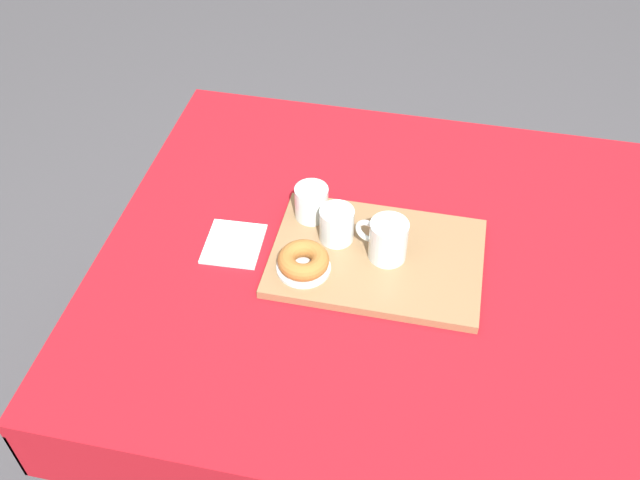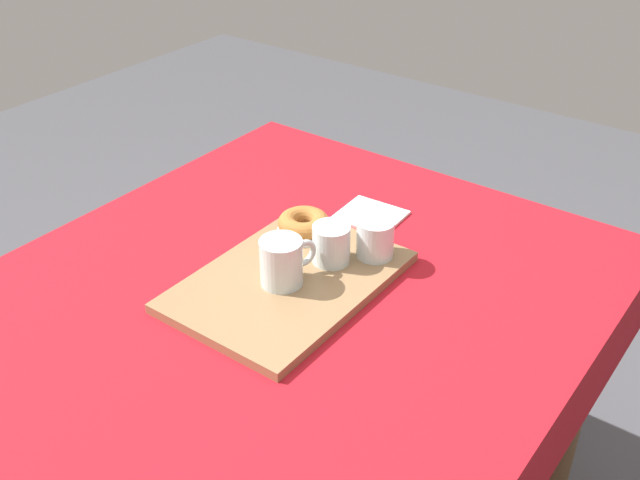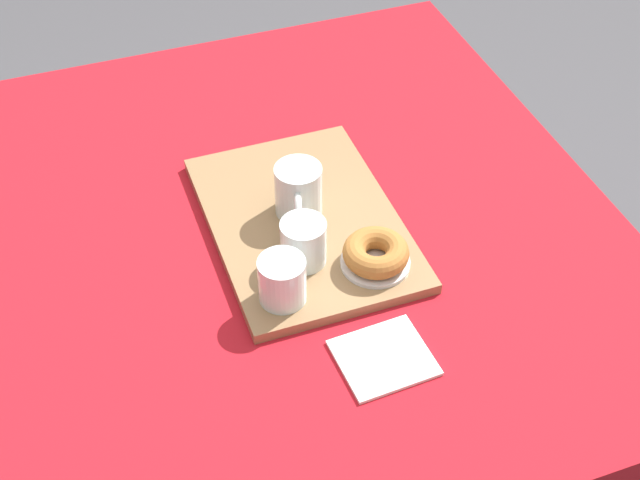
{
  "view_description": "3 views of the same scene",
  "coord_description": "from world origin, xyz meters",
  "px_view_note": "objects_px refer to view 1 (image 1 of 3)",
  "views": [
    {
      "loc": [
        0.08,
        -1.05,
        1.88
      ],
      "look_at": [
        -0.15,
        0.01,
        0.8
      ],
      "focal_mm": 40.66,
      "sensor_mm": 36.0,
      "label": 1
    },
    {
      "loc": [
        0.87,
        0.73,
        1.6
      ],
      "look_at": [
        -0.12,
        -0.01,
        0.83
      ],
      "focal_mm": 42.28,
      "sensor_mm": 36.0,
      "label": 2
    },
    {
      "loc": [
        -1.05,
        0.34,
        1.79
      ],
      "look_at": [
        -0.09,
        -0.01,
        0.8
      ],
      "focal_mm": 49.58,
      "sensor_mm": 36.0,
      "label": 3
    }
  ],
  "objects_px": {
    "serving_tray": "(377,258)",
    "paper_napkin": "(234,244)",
    "tea_mug_left": "(390,241)",
    "dining_table": "(384,291)",
    "water_glass_far": "(312,204)",
    "sugar_donut_left": "(303,260)",
    "donut_plate_left": "(304,268)",
    "water_glass_near": "(337,225)"
  },
  "relations": [
    {
      "from": "water_glass_near",
      "to": "sugar_donut_left",
      "type": "relative_size",
      "value": 0.73
    },
    {
      "from": "dining_table",
      "to": "tea_mug_left",
      "type": "bearing_deg",
      "value": -57.95
    },
    {
      "from": "water_glass_near",
      "to": "paper_napkin",
      "type": "relative_size",
      "value": 0.58
    },
    {
      "from": "tea_mug_left",
      "to": "water_glass_far",
      "type": "distance_m",
      "value": 0.2
    },
    {
      "from": "dining_table",
      "to": "water_glass_near",
      "type": "height_order",
      "value": "water_glass_near"
    },
    {
      "from": "serving_tray",
      "to": "water_glass_far",
      "type": "height_order",
      "value": "water_glass_far"
    },
    {
      "from": "dining_table",
      "to": "water_glass_near",
      "type": "xyz_separation_m",
      "value": [
        -0.11,
        0.03,
        0.15
      ]
    },
    {
      "from": "serving_tray",
      "to": "tea_mug_left",
      "type": "height_order",
      "value": "tea_mug_left"
    },
    {
      "from": "water_glass_far",
      "to": "sugar_donut_left",
      "type": "bearing_deg",
      "value": -83.39
    },
    {
      "from": "water_glass_near",
      "to": "paper_napkin",
      "type": "xyz_separation_m",
      "value": [
        -0.22,
        -0.05,
        -0.05
      ]
    },
    {
      "from": "water_glass_far",
      "to": "sugar_donut_left",
      "type": "distance_m",
      "value": 0.16
    },
    {
      "from": "sugar_donut_left",
      "to": "paper_napkin",
      "type": "relative_size",
      "value": 0.79
    },
    {
      "from": "dining_table",
      "to": "water_glass_far",
      "type": "height_order",
      "value": "water_glass_far"
    },
    {
      "from": "donut_plate_left",
      "to": "water_glass_near",
      "type": "bearing_deg",
      "value": 65.0
    },
    {
      "from": "water_glass_far",
      "to": "water_glass_near",
      "type": "bearing_deg",
      "value": -40.38
    },
    {
      "from": "water_glass_far",
      "to": "paper_napkin",
      "type": "xyz_separation_m",
      "value": [
        -0.15,
        -0.11,
        -0.05
      ]
    },
    {
      "from": "sugar_donut_left",
      "to": "water_glass_near",
      "type": "bearing_deg",
      "value": 65.0
    },
    {
      "from": "serving_tray",
      "to": "tea_mug_left",
      "type": "distance_m",
      "value": 0.06
    },
    {
      "from": "dining_table",
      "to": "donut_plate_left",
      "type": "distance_m",
      "value": 0.22
    },
    {
      "from": "serving_tray",
      "to": "donut_plate_left",
      "type": "height_order",
      "value": "donut_plate_left"
    },
    {
      "from": "serving_tray",
      "to": "paper_napkin",
      "type": "bearing_deg",
      "value": -176.81
    },
    {
      "from": "donut_plate_left",
      "to": "sugar_donut_left",
      "type": "relative_size",
      "value": 1.06
    },
    {
      "from": "dining_table",
      "to": "donut_plate_left",
      "type": "bearing_deg",
      "value": -154.2
    },
    {
      "from": "serving_tray",
      "to": "water_glass_far",
      "type": "distance_m",
      "value": 0.19
    },
    {
      "from": "paper_napkin",
      "to": "donut_plate_left",
      "type": "bearing_deg",
      "value": -18.14
    },
    {
      "from": "tea_mug_left",
      "to": "paper_napkin",
      "type": "xyz_separation_m",
      "value": [
        -0.33,
        -0.02,
        -0.06
      ]
    },
    {
      "from": "sugar_donut_left",
      "to": "paper_napkin",
      "type": "xyz_separation_m",
      "value": [
        -0.17,
        0.05,
        -0.04
      ]
    },
    {
      "from": "tea_mug_left",
      "to": "water_glass_near",
      "type": "xyz_separation_m",
      "value": [
        -0.12,
        0.03,
        -0.01
      ]
    },
    {
      "from": "tea_mug_left",
      "to": "donut_plate_left",
      "type": "bearing_deg",
      "value": -155.89
    },
    {
      "from": "water_glass_far",
      "to": "paper_napkin",
      "type": "bearing_deg",
      "value": -144.6
    },
    {
      "from": "sugar_donut_left",
      "to": "dining_table",
      "type": "bearing_deg",
      "value": 25.8
    },
    {
      "from": "water_glass_near",
      "to": "serving_tray",
      "type": "bearing_deg",
      "value": -18.77
    },
    {
      "from": "serving_tray",
      "to": "paper_napkin",
      "type": "xyz_separation_m",
      "value": [
        -0.31,
        -0.02,
        -0.01
      ]
    },
    {
      "from": "serving_tray",
      "to": "donut_plate_left",
      "type": "relative_size",
      "value": 3.92
    },
    {
      "from": "tea_mug_left",
      "to": "water_glass_far",
      "type": "relative_size",
      "value": 1.54
    },
    {
      "from": "donut_plate_left",
      "to": "sugar_donut_left",
      "type": "distance_m",
      "value": 0.02
    },
    {
      "from": "dining_table",
      "to": "sugar_donut_left",
      "type": "bearing_deg",
      "value": -154.2
    },
    {
      "from": "water_glass_far",
      "to": "serving_tray",
      "type": "bearing_deg",
      "value": -28.97
    },
    {
      "from": "dining_table",
      "to": "donut_plate_left",
      "type": "height_order",
      "value": "donut_plate_left"
    },
    {
      "from": "water_glass_far",
      "to": "tea_mug_left",
      "type": "bearing_deg",
      "value": -25.36
    },
    {
      "from": "water_glass_far",
      "to": "sugar_donut_left",
      "type": "relative_size",
      "value": 0.73
    },
    {
      "from": "water_glass_near",
      "to": "sugar_donut_left",
      "type": "xyz_separation_m",
      "value": [
        -0.05,
        -0.1,
        -0.01
      ]
    }
  ]
}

